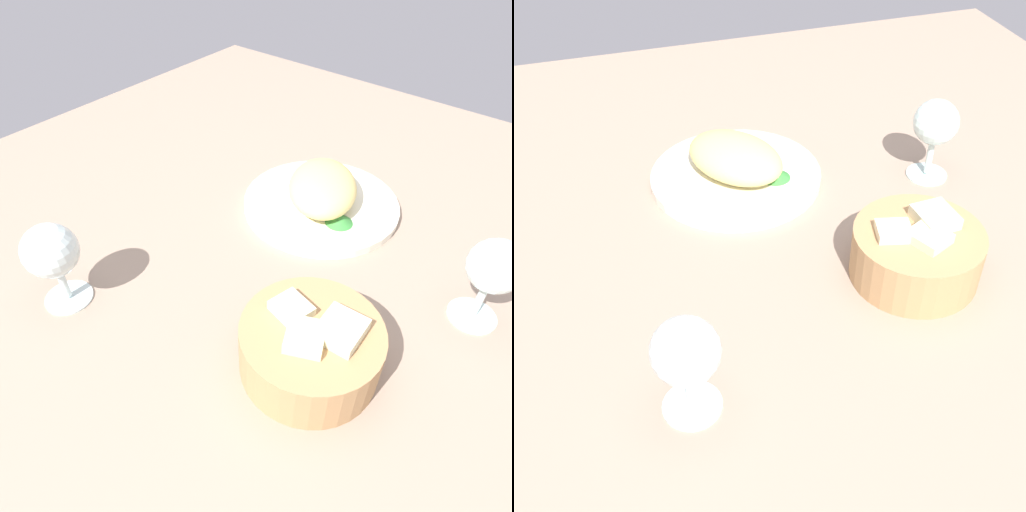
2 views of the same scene
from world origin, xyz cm
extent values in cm
cube|color=gray|center=(0.00, 0.00, -1.00)|extent=(140.00, 140.00, 2.00)
cylinder|color=white|center=(-16.78, -4.25, 0.70)|extent=(26.17, 26.17, 1.40)
ellipsoid|color=#EBD07B|center=(-16.78, -4.25, 4.18)|extent=(19.79, 18.06, 5.57)
cone|color=#38893A|center=(-13.66, 1.18, 2.18)|extent=(4.50, 4.50, 1.56)
cylinder|color=tan|center=(10.79, 11.94, 3.40)|extent=(16.52, 16.52, 6.80)
cube|color=beige|center=(12.53, 12.09, 5.78)|extent=(5.92, 5.69, 4.62)
cube|color=beige|center=(9.36, 14.63, 5.80)|extent=(5.46, 4.97, 5.19)
cube|color=beige|center=(10.15, 8.58, 5.93)|extent=(4.69, 5.00, 4.20)
cylinder|color=silver|center=(22.53, -19.75, 0.30)|extent=(6.41, 6.41, 0.60)
cylinder|color=silver|center=(22.53, -19.75, 2.93)|extent=(1.00, 1.00, 4.66)
sphere|color=silver|center=(22.53, -19.75, 8.82)|extent=(7.12, 7.12, 7.12)
cylinder|color=silver|center=(-9.21, 24.54, 0.30)|extent=(6.31, 6.31, 0.60)
cylinder|color=silver|center=(-9.21, 24.54, 3.25)|extent=(1.00, 1.00, 5.30)
sphere|color=silver|center=(-9.21, 24.54, 9.31)|extent=(6.82, 6.82, 6.82)
camera|label=1|loc=(39.16, 26.93, 47.03)|focal=32.02mm
camera|label=2|loc=(64.18, -24.30, 56.68)|focal=45.31mm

